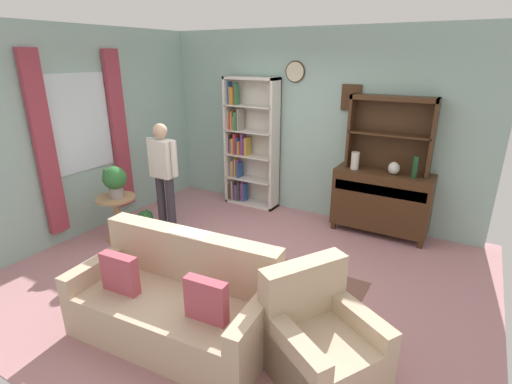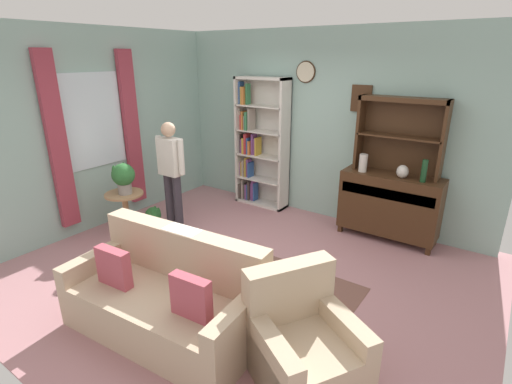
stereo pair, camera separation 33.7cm
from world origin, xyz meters
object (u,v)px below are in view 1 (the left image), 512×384
(bookshelf, at_px, (248,145))
(couch_floral, at_px, (176,303))
(plant_stand, at_px, (117,213))
(coffee_table, at_px, (232,265))
(potted_plant_small, at_px, (145,219))
(book_stack, at_px, (230,255))
(armchair_floral, at_px, (320,343))
(vase_tall, at_px, (355,161))
(potted_plant_large, at_px, (115,180))
(sideboard, at_px, (381,200))
(vase_round, at_px, (394,168))
(sideboard_hutch, at_px, (392,123))
(bottle_wine, at_px, (415,167))
(person_reading, at_px, (163,171))

(bookshelf, height_order, couch_floral, bookshelf)
(plant_stand, height_order, coffee_table, plant_stand)
(potted_plant_small, bearing_deg, plant_stand, -111.24)
(bookshelf, bearing_deg, book_stack, -62.51)
(armchair_floral, height_order, potted_plant_small, armchair_floral)
(vase_tall, bearing_deg, potted_plant_large, -143.91)
(sideboard, distance_m, couch_floral, 3.24)
(potted_plant_large, bearing_deg, coffee_table, -8.54)
(vase_round, bearing_deg, couch_floral, -112.09)
(couch_floral, bearing_deg, vase_tall, 76.91)
(vase_round, relative_size, couch_floral, 0.09)
(sideboard, bearing_deg, potted_plant_large, -146.52)
(sideboard_hutch, distance_m, plant_stand, 3.89)
(sideboard_hutch, xyz_separation_m, armchair_floral, (0.22, -2.95, -1.27))
(sideboard, distance_m, plant_stand, 3.64)
(sideboard, xyz_separation_m, bottle_wine, (0.39, -0.09, 0.55))
(bookshelf, xyz_separation_m, couch_floral, (1.15, -3.13, -0.70))
(vase_tall, relative_size, person_reading, 0.15)
(vase_tall, relative_size, book_stack, 1.12)
(sideboard_hutch, bearing_deg, sideboard, -90.00)
(coffee_table, bearing_deg, vase_tall, 75.44)
(sideboard_hutch, xyz_separation_m, potted_plant_small, (-2.91, -1.75, -1.37))
(sideboard_hutch, relative_size, bottle_wine, 3.84)
(vase_tall, distance_m, person_reading, 2.66)
(plant_stand, distance_m, coffee_table, 2.10)
(bottle_wine, bearing_deg, potted_plant_large, -150.78)
(vase_round, relative_size, coffee_table, 0.21)
(bottle_wine, bearing_deg, plant_stand, -151.03)
(vase_tall, relative_size, armchair_floral, 0.23)
(couch_floral, distance_m, coffee_table, 0.76)
(sideboard, relative_size, vase_round, 7.65)
(person_reading, relative_size, book_stack, 7.27)
(bookshelf, height_order, vase_tall, bookshelf)
(book_stack, bearing_deg, bottle_wine, 58.12)
(potted_plant_large, relative_size, person_reading, 0.27)
(book_stack, bearing_deg, bookshelf, 117.49)
(sideboard, relative_size, couch_floral, 0.70)
(bottle_wine, relative_size, potted_plant_small, 0.90)
(plant_stand, xyz_separation_m, book_stack, (2.06, -0.31, 0.08))
(couch_floral, relative_size, book_stack, 8.68)
(couch_floral, height_order, potted_plant_small, couch_floral)
(bookshelf, distance_m, vase_round, 2.37)
(couch_floral, bearing_deg, bottle_wine, 63.59)
(potted_plant_large, xyz_separation_m, coffee_table, (2.05, -0.31, -0.52))
(bottle_wine, bearing_deg, bookshelf, 176.22)
(vase_round, bearing_deg, sideboard_hutch, 126.48)
(sideboard, relative_size, coffee_table, 1.63)
(coffee_table, bearing_deg, armchair_floral, -24.48)
(vase_tall, relative_size, potted_plant_small, 0.75)
(vase_round, relative_size, potted_plant_large, 0.40)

